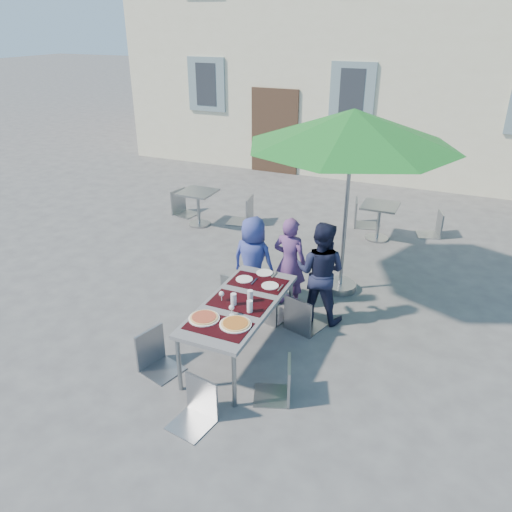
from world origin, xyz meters
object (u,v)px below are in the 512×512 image
at_px(dining_table, 240,307).
at_px(child_2, 320,272).
at_px(cafe_table_0, 198,203).
at_px(pizza_near_left, 204,318).
at_px(bg_chair_r_0, 244,194).
at_px(chair_3, 153,329).
at_px(patio_umbrella, 353,129).
at_px(child_1, 290,263).
at_px(chair_1, 268,279).
at_px(bg_chair_l_1, 363,197).
at_px(chair_0, 237,271).
at_px(child_0, 253,261).
at_px(bg_chair_l_0, 181,187).
at_px(chair_2, 303,293).
at_px(pizza_near_right, 235,324).
at_px(cafe_table_1, 379,217).
at_px(chair_4, 281,359).
at_px(bg_chair_r_1, 437,209).
at_px(chair_5, 195,379).

xyz_separation_m(dining_table, child_2, (0.63, 1.21, 0.02)).
height_order(dining_table, cafe_table_0, dining_table).
relative_size(pizza_near_left, bg_chair_r_0, 0.33).
distance_m(chair_3, patio_umbrella, 3.69).
relative_size(child_1, patio_umbrella, 0.46).
distance_m(chair_1, chair_3, 1.74).
height_order(cafe_table_0, bg_chair_l_1, bg_chair_l_1).
xyz_separation_m(child_1, chair_0, (-0.68, -0.33, -0.13)).
height_order(chair_0, chair_3, chair_0).
bearing_deg(child_0, bg_chair_l_0, -40.46).
relative_size(chair_2, bg_chair_l_1, 0.95).
distance_m(child_2, bg_chair_l_1, 3.69).
height_order(pizza_near_right, child_1, child_1).
height_order(dining_table, chair_0, chair_0).
bearing_deg(bg_chair_l_0, dining_table, -50.73).
distance_m(child_2, cafe_table_1, 3.13).
xyz_separation_m(chair_4, bg_chair_l_1, (-0.36, 5.43, 0.09)).
height_order(child_1, bg_chair_l_1, child_1).
height_order(child_0, cafe_table_1, child_0).
relative_size(pizza_near_right, child_1, 0.26).
bearing_deg(bg_chair_r_1, pizza_near_right, -106.79).
distance_m(child_1, chair_3, 2.24).
xyz_separation_m(chair_3, bg_chair_l_0, (-2.48, 4.67, 0.04)).
xyz_separation_m(chair_4, bg_chair_l_0, (-4.02, 4.55, 0.07)).
distance_m(bg_chair_l_0, cafe_table_1, 4.13).
distance_m(dining_table, bg_chair_r_1, 5.26).
height_order(dining_table, child_2, child_2).
height_order(child_2, bg_chair_r_1, child_2).
bearing_deg(patio_umbrella, bg_chair_r_1, 68.85).
xyz_separation_m(child_0, child_2, (1.01, -0.05, 0.05)).
relative_size(dining_table, chair_1, 1.76).
height_order(chair_1, chair_5, chair_1).
distance_m(pizza_near_right, chair_0, 1.69).
bearing_deg(chair_1, child_1, 75.68).
xyz_separation_m(child_2, chair_3, (-1.44, -1.86, -0.17)).
relative_size(patio_umbrella, bg_chair_l_0, 2.97).
bearing_deg(bg_chair_r_0, bg_chair_l_0, -178.01).
height_order(pizza_near_left, chair_4, chair_4).
relative_size(child_0, cafe_table_0, 1.86).
bearing_deg(bg_chair_l_1, chair_1, -95.44).
height_order(dining_table, pizza_near_right, pizza_near_right).
height_order(child_1, child_2, child_2).
height_order(child_2, bg_chair_r_0, child_2).
bearing_deg(chair_4, dining_table, 144.17).
height_order(pizza_near_left, bg_chair_r_0, bg_chair_r_0).
bearing_deg(chair_0, bg_chair_l_1, 76.34).
distance_m(child_2, chair_3, 2.35).
xyz_separation_m(chair_1, chair_3, (-0.80, -1.54, -0.07)).
bearing_deg(chair_4, bg_chair_l_1, 93.76).
relative_size(dining_table, bg_chair_r_1, 2.02).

